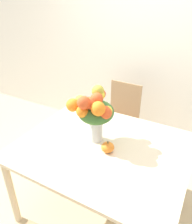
{
  "coord_description": "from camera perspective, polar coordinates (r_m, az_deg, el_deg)",
  "views": [
    {
      "loc": [
        0.65,
        -1.28,
        1.85
      ],
      "look_at": [
        -0.09,
        0.04,
        1.02
      ],
      "focal_mm": 35.0,
      "sensor_mm": 36.0,
      "label": 1
    }
  ],
  "objects": [
    {
      "name": "ground_plane",
      "position": [
        2.35,
        1.52,
        -23.43
      ],
      "size": [
        12.0,
        12.0,
        0.0
      ],
      "primitive_type": "plane",
      "color": "tan"
    },
    {
      "name": "wall_back",
      "position": [
        2.84,
        16.18,
        17.53
      ],
      "size": [
        8.0,
        0.06,
        2.7
      ],
      "color": "white",
      "rests_on": "ground_plane"
    },
    {
      "name": "dining_table",
      "position": [
        1.86,
        1.78,
        -10.78
      ],
      "size": [
        1.35,
        1.12,
        0.75
      ],
      "color": "beige",
      "rests_on": "ground_plane"
    },
    {
      "name": "flower_vase",
      "position": [
        1.71,
        -0.36,
        0.2
      ],
      "size": [
        0.36,
        0.35,
        0.48
      ],
      "color": "silver",
      "rests_on": "dining_table"
    },
    {
      "name": "pumpkin",
      "position": [
        1.73,
        3.06,
        -9.16
      ],
      "size": [
        0.1,
        0.1,
        0.09
      ],
      "color": "orange",
      "rests_on": "dining_table"
    },
    {
      "name": "dining_chair_near_window",
      "position": [
        2.73,
        6.27,
        -1.64
      ],
      "size": [
        0.43,
        0.43,
        0.9
      ],
      "rotation": [
        0.0,
        0.0,
        -0.03
      ],
      "color": "#9E7A56",
      "rests_on": "ground_plane"
    }
  ]
}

